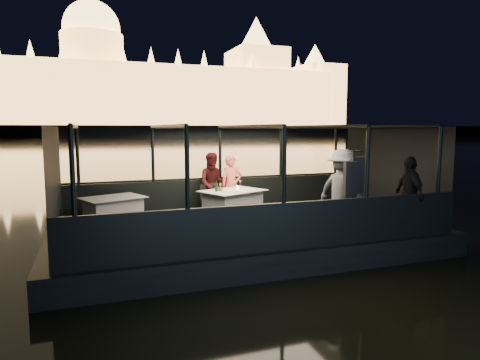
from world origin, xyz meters
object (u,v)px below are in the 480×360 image
object	(u,v)px
passenger_dark	(409,194)
passenger_stripe	(342,193)
person_man_maroon	(213,187)
coat_stand	(353,194)
dining_table_aft	(114,211)
person_woman_coral	(231,186)
chair_port_right	(232,199)
chair_port_left	(209,200)
dining_table_central	(233,206)
wine_bottle	(216,185)

from	to	relation	value
passenger_dark	passenger_stripe	bearing A→B (deg)	-105.31
person_man_maroon	passenger_stripe	xyz separation A→B (m)	(2.18, -2.66, 0.10)
coat_stand	person_man_maroon	xyz separation A→B (m)	(-2.15, 3.11, -0.15)
dining_table_aft	person_woman_coral	world-z (taller)	person_woman_coral
chair_port_right	passenger_stripe	size ratio (longest dim) A/B	0.51
passenger_stripe	chair_port_right	bearing A→B (deg)	15.85
chair_port_left	coat_stand	size ratio (longest dim) A/B	0.44
person_man_maroon	passenger_dark	world-z (taller)	passenger_dark
dining_table_central	chair_port_right	world-z (taller)	chair_port_right
person_man_maroon	passenger_stripe	size ratio (longest dim) A/B	0.90
chair_port_right	person_woman_coral	distance (m)	0.34
person_woman_coral	passenger_dark	distance (m)	4.35
dining_table_aft	wine_bottle	distance (m)	2.44
coat_stand	passenger_dark	distance (m)	1.35
person_woman_coral	dining_table_central	bearing A→B (deg)	-103.92
passenger_stripe	passenger_dark	bearing A→B (deg)	-135.40
person_woman_coral	passenger_stripe	xyz separation A→B (m)	(1.72, -2.53, 0.10)
coat_stand	passenger_stripe	size ratio (longest dim) A/B	1.01
dining_table_central	coat_stand	distance (m)	2.96
passenger_stripe	passenger_dark	world-z (taller)	passenger_stripe
coat_stand	wine_bottle	world-z (taller)	coat_stand
coat_stand	person_woman_coral	bearing A→B (deg)	119.64
coat_stand	passenger_dark	xyz separation A→B (m)	(1.34, -0.15, -0.05)
coat_stand	person_woman_coral	world-z (taller)	coat_stand
dining_table_aft	wine_bottle	world-z (taller)	wine_bottle
chair_port_right	person_woman_coral	xyz separation A→B (m)	(0.04, 0.16, 0.30)
dining_table_aft	coat_stand	world-z (taller)	coat_stand
chair_port_left	passenger_dark	world-z (taller)	passenger_dark
passenger_stripe	wine_bottle	distance (m)	2.91
chair_port_right	person_man_maroon	size ratio (longest dim) A/B	0.57
passenger_dark	coat_stand	bearing A→B (deg)	-87.03
passenger_dark	wine_bottle	bearing A→B (deg)	-112.06
chair_port_right	coat_stand	distance (m)	3.34
coat_stand	passenger_stripe	distance (m)	0.45
person_man_maroon	dining_table_aft	bearing A→B (deg)	-154.70
chair_port_left	person_woman_coral	xyz separation A→B (m)	(0.65, 0.17, 0.30)
coat_stand	wine_bottle	xyz separation A→B (m)	(-2.36, 2.10, 0.02)
chair_port_left	person_woman_coral	world-z (taller)	person_woman_coral
person_man_maroon	wine_bottle	xyz separation A→B (m)	(-0.21, -1.01, 0.17)
dining_table_aft	passenger_dark	size ratio (longest dim) A/B	0.79
chair_port_right	person_woman_coral	bearing A→B (deg)	73.41
chair_port_right	person_man_maroon	distance (m)	0.59
chair_port_right	coat_stand	bearing A→B (deg)	-60.30
dining_table_aft	passenger_stripe	bearing A→B (deg)	-23.37
wine_bottle	dining_table_central	bearing A→B (deg)	10.23
person_woman_coral	passenger_dark	size ratio (longest dim) A/B	0.94
dining_table_aft	person_woman_coral	bearing A→B (deg)	8.98
dining_table_aft	chair_port_left	xyz separation A→B (m)	(2.36, 0.31, 0.06)
passenger_dark	wine_bottle	distance (m)	4.33
chair_port_left	passenger_dark	distance (m)	4.74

